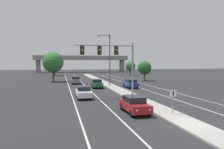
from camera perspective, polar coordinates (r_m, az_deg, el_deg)
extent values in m
plane|color=#28282B|center=(18.60, 19.15, -11.95)|extent=(260.00, 260.00, 0.00)
cube|color=#9E9B93|center=(34.91, 3.38, -4.63)|extent=(2.40, 110.00, 0.15)
cube|color=silver|center=(40.82, -5.72, -3.62)|extent=(0.14, 100.00, 0.01)
cube|color=silver|center=(42.96, 6.84, -3.29)|extent=(0.14, 100.00, 0.01)
cube|color=silver|center=(40.56, -10.37, -3.69)|extent=(0.14, 100.00, 0.01)
cube|color=silver|center=(44.16, 10.89, -3.15)|extent=(0.14, 100.00, 0.01)
cylinder|color=gray|center=(31.26, 5.09, 1.22)|extent=(0.24, 0.24, 7.20)
cylinder|color=gray|center=(30.36, -2.03, 7.21)|extent=(7.88, 0.16, 0.16)
cube|color=black|center=(30.71, 1.07, 5.95)|extent=(0.56, 0.06, 1.20)
cube|color=#38330F|center=(30.68, 1.09, 5.96)|extent=(0.32, 0.32, 1.00)
sphere|color=#282828|center=(30.53, 1.16, 6.57)|extent=(0.22, 0.22, 0.22)
sphere|color=#F2A819|center=(30.51, 1.16, 5.97)|extent=(0.22, 0.22, 0.22)
sphere|color=#282828|center=(30.50, 1.16, 5.37)|extent=(0.22, 0.22, 0.22)
cube|color=black|center=(30.26, -3.10, 5.99)|extent=(0.56, 0.06, 1.20)
cube|color=#38330F|center=(30.22, -3.09, 6.00)|extent=(0.32, 0.32, 1.00)
sphere|color=#282828|center=(30.07, -3.03, 6.62)|extent=(0.22, 0.22, 0.22)
sphere|color=#F2A819|center=(30.06, -3.03, 6.01)|extent=(0.22, 0.22, 0.22)
sphere|color=#282828|center=(30.04, -3.03, 5.40)|extent=(0.22, 0.22, 0.22)
cube|color=black|center=(29.97, -7.37, 6.00)|extent=(0.56, 0.06, 1.20)
cube|color=#38330F|center=(29.93, -7.36, 6.00)|extent=(0.32, 0.32, 1.00)
sphere|color=#282828|center=(29.78, -7.34, 6.63)|extent=(0.22, 0.22, 0.22)
sphere|color=#F2A819|center=(29.77, -7.33, 6.02)|extent=(0.22, 0.22, 0.22)
sphere|color=#282828|center=(29.75, -7.33, 5.40)|extent=(0.22, 0.22, 0.22)
cylinder|color=gray|center=(21.41, 14.81, -6.48)|extent=(0.08, 0.08, 2.20)
cube|color=white|center=(21.27, 14.87, -4.50)|extent=(0.60, 0.03, 0.60)
cube|color=black|center=(21.25, 14.90, -4.51)|extent=(0.12, 0.01, 0.44)
cylinder|color=#4C4C51|center=(45.24, -0.55, 3.59)|extent=(0.20, 0.20, 10.00)
cylinder|color=#4C4C51|center=(45.32, -1.94, 9.67)|extent=(2.20, 0.12, 0.12)
cube|color=#B7B7B2|center=(45.11, -3.33, 9.50)|extent=(0.56, 0.28, 0.20)
cube|color=maroon|center=(21.81, 5.65, -7.76)|extent=(1.90, 4.44, 0.70)
cube|color=black|center=(21.91, 5.46, -6.04)|extent=(1.64, 2.41, 0.56)
sphere|color=#EAE5C6|center=(20.02, 9.33, -8.63)|extent=(0.18, 0.18, 0.18)
sphere|color=#EAE5C6|center=(19.60, 6.19, -8.86)|extent=(0.18, 0.18, 0.18)
cylinder|color=black|center=(20.80, 9.14, -9.31)|extent=(0.23, 0.64, 0.64)
cylinder|color=black|center=(20.24, 4.91, -9.63)|extent=(0.23, 0.64, 0.64)
cylinder|color=black|center=(23.53, 6.27, -7.83)|extent=(0.23, 0.64, 0.64)
cylinder|color=black|center=(23.04, 2.49, -8.05)|extent=(0.23, 0.64, 0.64)
cube|color=silver|center=(30.64, -7.07, -4.61)|extent=(1.80, 4.40, 0.70)
cube|color=black|center=(30.78, -7.11, -3.40)|extent=(1.59, 2.38, 0.56)
sphere|color=#EAE5C6|center=(28.55, -5.48, -5.07)|extent=(0.18, 0.18, 0.18)
sphere|color=#EAE5C6|center=(28.44, -7.80, -5.12)|extent=(0.18, 0.18, 0.18)
cylinder|color=black|center=(29.31, -5.21, -5.65)|extent=(0.22, 0.64, 0.64)
cylinder|color=black|center=(29.15, -8.34, -5.72)|extent=(0.22, 0.64, 0.64)
cylinder|color=black|center=(32.25, -5.90, -4.85)|extent=(0.22, 0.64, 0.64)
cylinder|color=black|center=(32.11, -8.75, -4.90)|extent=(0.22, 0.64, 0.64)
cube|color=#195633|center=(42.64, -3.77, -2.42)|extent=(1.92, 4.45, 0.70)
cube|color=black|center=(42.80, -3.81, -1.55)|extent=(1.65, 2.42, 0.56)
sphere|color=#EAE5C6|center=(40.56, -2.57, -2.63)|extent=(0.18, 0.18, 0.18)
sphere|color=#EAE5C6|center=(40.41, -4.19, -2.66)|extent=(0.18, 0.18, 0.18)
cylinder|color=black|center=(41.30, -2.40, -3.08)|extent=(0.24, 0.65, 0.64)
cylinder|color=black|center=(41.10, -4.61, -3.12)|extent=(0.24, 0.65, 0.64)
cylinder|color=black|center=(44.26, -2.99, -2.67)|extent=(0.24, 0.65, 0.64)
cylinder|color=black|center=(44.06, -5.05, -2.70)|extent=(0.24, 0.65, 0.64)
cube|color=slate|center=(50.92, -9.01, -1.55)|extent=(1.83, 4.41, 0.70)
cube|color=black|center=(51.09, -9.03, -0.82)|extent=(1.60, 2.39, 0.56)
sphere|color=#EAE5C6|center=(48.79, -8.16, -1.68)|extent=(0.18, 0.18, 0.18)
sphere|color=#EAE5C6|center=(48.71, -9.51, -1.70)|extent=(0.18, 0.18, 0.18)
cylinder|color=black|center=(49.52, -7.96, -2.08)|extent=(0.22, 0.64, 0.64)
cylinder|color=black|center=(49.41, -9.81, -2.10)|extent=(0.22, 0.64, 0.64)
cylinder|color=black|center=(52.50, -8.24, -1.78)|extent=(0.22, 0.64, 0.64)
cylinder|color=black|center=(52.39, -9.99, -1.81)|extent=(0.22, 0.64, 0.64)
cube|color=navy|center=(42.83, 4.60, -2.40)|extent=(1.84, 4.42, 0.70)
cube|color=black|center=(42.56, 4.69, -1.58)|extent=(1.60, 2.39, 0.56)
sphere|color=#EAE5C6|center=(44.73, 3.04, -2.09)|extent=(0.18, 0.18, 0.18)
sphere|color=#EAE5C6|center=(45.07, 4.45, -2.06)|extent=(0.18, 0.18, 0.18)
cylinder|color=black|center=(44.06, 3.01, -2.69)|extent=(0.23, 0.64, 0.64)
cylinder|color=black|center=(44.53, 4.99, -2.64)|extent=(0.23, 0.64, 0.64)
cylinder|color=black|center=(41.20, 4.17, -3.10)|extent=(0.23, 0.64, 0.64)
cylinder|color=black|center=(41.70, 6.27, -3.04)|extent=(0.23, 0.64, 0.64)
cube|color=gray|center=(107.45, -7.51, 3.85)|extent=(42.40, 6.40, 1.10)
cube|color=gray|center=(104.48, -7.37, 4.43)|extent=(42.40, 0.36, 0.90)
cube|color=gray|center=(107.47, -17.76, 1.93)|extent=(1.80, 2.40, 5.65)
cube|color=gray|center=(110.82, 2.44, 2.11)|extent=(1.80, 2.40, 5.65)
cylinder|color=#4C3823|center=(81.89, 4.54, 0.44)|extent=(0.36, 0.36, 1.93)
sphere|color=#2D6B2D|center=(81.81, 4.55, 2.11)|extent=(3.53, 3.53, 3.53)
cylinder|color=#4C3823|center=(82.79, -14.03, 0.72)|extent=(0.36, 0.36, 2.88)
sphere|color=#1E4C28|center=(82.72, -14.06, 3.17)|extent=(5.26, 5.26, 5.26)
cylinder|color=#4C3823|center=(59.03, 8.02, -0.63)|extent=(0.36, 0.36, 1.89)
sphere|color=#235623|center=(58.93, 8.03, 1.62)|extent=(3.45, 3.45, 3.45)
cylinder|color=#4C3823|center=(57.23, -14.30, -0.41)|extent=(0.36, 0.36, 2.71)
sphere|color=#2D6B2D|center=(57.12, -14.34, 2.94)|extent=(4.96, 4.96, 4.96)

